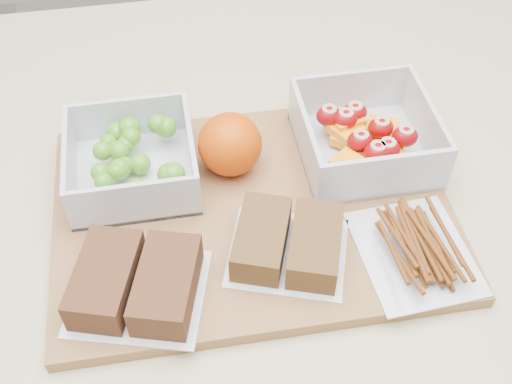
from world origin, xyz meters
TOP-DOWN VIEW (x-y plane):
  - cutting_board at (-0.01, 0.00)m, footprint 0.42×0.30m
  - grape_container at (-0.13, 0.07)m, footprint 0.14×0.14m
  - fruit_container at (0.13, 0.06)m, footprint 0.15×0.15m
  - orange at (-0.02, 0.07)m, footprint 0.07×0.07m
  - sandwich_bag_left at (-0.13, -0.09)m, footprint 0.15×0.14m
  - sandwich_bag_center at (0.02, -0.06)m, footprint 0.14×0.13m
  - pretzel_bag at (0.14, -0.09)m, footprint 0.12×0.14m

SIDE VIEW (x-z plane):
  - cutting_board at x=-0.01m, z-range 0.90..0.92m
  - pretzel_bag at x=0.14m, z-range 0.92..0.94m
  - sandwich_bag_center at x=0.02m, z-range 0.92..0.95m
  - sandwich_bag_left at x=-0.13m, z-range 0.92..0.95m
  - fruit_container at x=0.13m, z-range 0.91..0.97m
  - grape_container at x=-0.13m, z-range 0.91..0.97m
  - orange at x=-0.02m, z-range 0.92..0.99m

